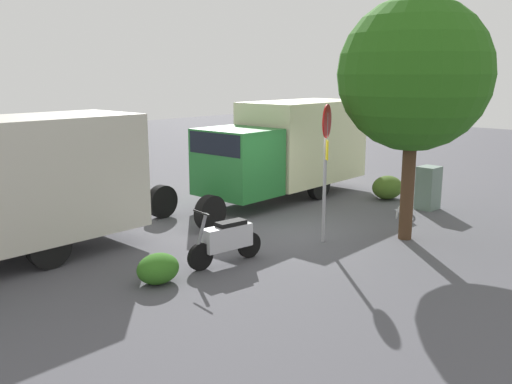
{
  "coord_description": "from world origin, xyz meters",
  "views": [
    {
      "loc": [
        10.53,
        8.41,
        3.88
      ],
      "look_at": [
        0.62,
        -0.85,
        0.96
      ],
      "focal_mm": 38.85,
      "sensor_mm": 36.0,
      "label": 1
    }
  ],
  "objects_px": {
    "motorcycle": "(227,239)",
    "stop_sign": "(326,151)",
    "box_truck_near": "(285,146)",
    "utility_cabinet": "(428,188)",
    "street_tree": "(414,75)",
    "bike_rack_hoop": "(403,216)"
  },
  "relations": [
    {
      "from": "box_truck_near",
      "to": "street_tree",
      "type": "relative_size",
      "value": 1.37
    },
    {
      "from": "stop_sign",
      "to": "street_tree",
      "type": "distance_m",
      "value": 2.62
    },
    {
      "from": "motorcycle",
      "to": "stop_sign",
      "type": "relative_size",
      "value": 0.56
    },
    {
      "from": "box_truck_near",
      "to": "motorcycle",
      "type": "distance_m",
      "value": 6.49
    },
    {
      "from": "motorcycle",
      "to": "stop_sign",
      "type": "distance_m",
      "value": 3.12
    },
    {
      "from": "bike_rack_hoop",
      "to": "motorcycle",
      "type": "bearing_deg",
      "value": -7.25
    },
    {
      "from": "bike_rack_hoop",
      "to": "street_tree",
      "type": "bearing_deg",
      "value": 29.0
    },
    {
      "from": "utility_cabinet",
      "to": "bike_rack_hoop",
      "type": "height_order",
      "value": "utility_cabinet"
    },
    {
      "from": "box_truck_near",
      "to": "utility_cabinet",
      "type": "bearing_deg",
      "value": 111.64
    },
    {
      "from": "utility_cabinet",
      "to": "stop_sign",
      "type": "bearing_deg",
      "value": -3.72
    },
    {
      "from": "utility_cabinet",
      "to": "motorcycle",
      "type": "bearing_deg",
      "value": -6.82
    },
    {
      "from": "street_tree",
      "to": "utility_cabinet",
      "type": "relative_size",
      "value": 4.47
    },
    {
      "from": "bike_rack_hoop",
      "to": "stop_sign",
      "type": "bearing_deg",
      "value": -3.4
    },
    {
      "from": "box_truck_near",
      "to": "street_tree",
      "type": "height_order",
      "value": "street_tree"
    },
    {
      "from": "street_tree",
      "to": "utility_cabinet",
      "type": "bearing_deg",
      "value": -162.75
    },
    {
      "from": "stop_sign",
      "to": "bike_rack_hoop",
      "type": "xyz_separation_m",
      "value": [
        -3.46,
        0.21,
        -2.14
      ]
    },
    {
      "from": "motorcycle",
      "to": "stop_sign",
      "type": "height_order",
      "value": "stop_sign"
    },
    {
      "from": "street_tree",
      "to": "utility_cabinet",
      "type": "xyz_separation_m",
      "value": [
        -3.15,
        -0.98,
        -3.21
      ]
    },
    {
      "from": "box_truck_near",
      "to": "motorcycle",
      "type": "relative_size",
      "value": 4.24
    },
    {
      "from": "box_truck_near",
      "to": "utility_cabinet",
      "type": "distance_m",
      "value": 4.47
    },
    {
      "from": "motorcycle",
      "to": "utility_cabinet",
      "type": "height_order",
      "value": "utility_cabinet"
    },
    {
      "from": "box_truck_near",
      "to": "bike_rack_hoop",
      "type": "relative_size",
      "value": 9.02
    }
  ]
}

